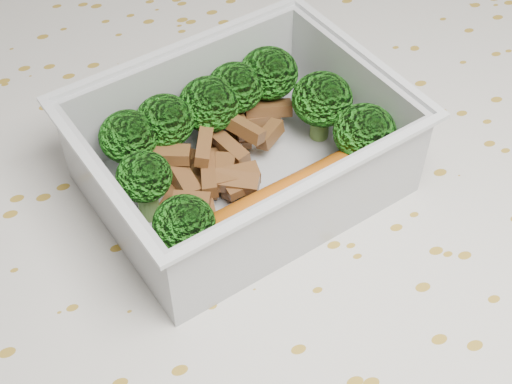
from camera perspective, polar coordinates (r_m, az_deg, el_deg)
name	(u,v)px	position (r m, az deg, el deg)	size (l,w,h in m)	color
dining_table	(252,302)	(0.53, -0.31, -8.81)	(1.40, 0.90, 0.75)	brown
tablecloth	(252,262)	(0.49, -0.33, -5.60)	(1.46, 0.96, 0.19)	silver
lunch_container	(242,159)	(0.47, -1.12, 2.69)	(0.23, 0.20, 0.07)	silver
broccoli_florets	(235,122)	(0.47, -1.66, 5.60)	(0.18, 0.15, 0.05)	#608C3F
meat_pile	(215,164)	(0.47, -3.26, 2.25)	(0.12, 0.09, 0.03)	brown
sausage	(286,199)	(0.45, 2.45, -0.60)	(0.16, 0.06, 0.03)	#C05911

